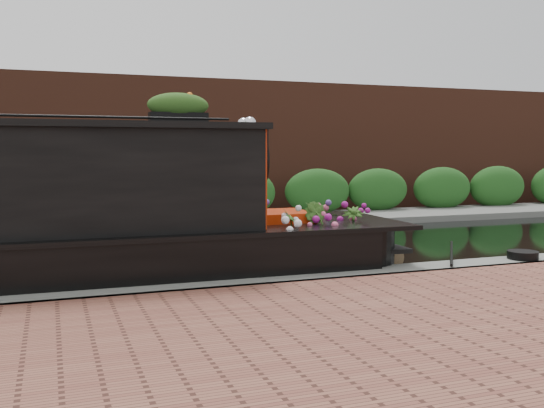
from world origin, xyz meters
name	(u,v)px	position (x,y,z in m)	size (l,w,h in m)	color
ground	(202,256)	(0.00, 0.00, 0.00)	(80.00, 80.00, 0.00)	black
near_bank_coping	(263,298)	(0.00, -3.30, 0.00)	(40.00, 0.60, 0.50)	slate
far_bank_path	(162,228)	(0.00, 4.20, 0.00)	(40.00, 2.40, 0.34)	slate
far_hedge	(156,224)	(0.00, 5.10, 0.00)	(40.00, 1.10, 2.80)	#1F511B
far_brick_wall	(144,216)	(0.00, 7.20, 0.00)	(40.00, 1.00, 8.00)	#572B1D
rope_fender	(387,256)	(2.58, -2.05, 0.19)	(0.37, 0.37, 0.42)	brown
coiled_mooring_rope	(523,255)	(4.20, -3.29, 0.31)	(0.46, 0.46, 0.12)	black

